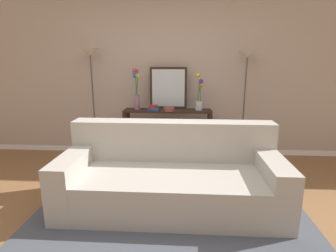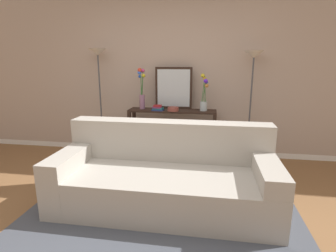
{
  "view_description": "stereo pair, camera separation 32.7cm",
  "coord_description": "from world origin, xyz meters",
  "px_view_note": "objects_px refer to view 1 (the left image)",
  "views": [
    {
      "loc": [
        0.34,
        -2.22,
        1.56
      ],
      "look_at": [
        0.12,
        1.18,
        0.73
      ],
      "focal_mm": 28.54,
      "sensor_mm": 36.0,
      "label": 1
    },
    {
      "loc": [
        0.67,
        -2.19,
        1.56
      ],
      "look_at": [
        0.12,
        1.18,
        0.73
      ],
      "focal_mm": 28.54,
      "sensor_mm": 36.0,
      "label": 2
    }
  ],
  "objects_px": {
    "wall_mirror": "(168,88)",
    "vase_tall_flowers": "(136,91)",
    "floor_lamp_right": "(246,76)",
    "couch": "(171,178)",
    "fruit_bowl": "(169,109)",
    "floor_lamp_left": "(91,73)",
    "book_row_under_console": "(141,154)",
    "console_table": "(168,125)",
    "vase_short_flowers": "(199,97)",
    "book_stack": "(153,108)"
  },
  "relations": [
    {
      "from": "couch",
      "to": "wall_mirror",
      "type": "xyz_separation_m",
      "value": [
        -0.13,
        1.56,
        0.83
      ]
    },
    {
      "from": "floor_lamp_right",
      "to": "console_table",
      "type": "bearing_deg",
      "value": -178.45
    },
    {
      "from": "vase_tall_flowers",
      "to": "vase_short_flowers",
      "type": "distance_m",
      "value": 0.99
    },
    {
      "from": "couch",
      "to": "vase_tall_flowers",
      "type": "distance_m",
      "value": 1.76
    },
    {
      "from": "vase_tall_flowers",
      "to": "book_row_under_console",
      "type": "distance_m",
      "value": 1.05
    },
    {
      "from": "wall_mirror",
      "to": "vase_short_flowers",
      "type": "bearing_deg",
      "value": -13.95
    },
    {
      "from": "floor_lamp_right",
      "to": "fruit_bowl",
      "type": "relative_size",
      "value": 9.8
    },
    {
      "from": "book_row_under_console",
      "to": "floor_lamp_left",
      "type": "bearing_deg",
      "value": 177.57
    },
    {
      "from": "fruit_bowl",
      "to": "book_row_under_console",
      "type": "bearing_deg",
      "value": 168.96
    },
    {
      "from": "vase_tall_flowers",
      "to": "book_row_under_console",
      "type": "xyz_separation_m",
      "value": [
        0.05,
        -0.02,
        -1.05
      ]
    },
    {
      "from": "couch",
      "to": "fruit_bowl",
      "type": "relative_size",
      "value": 13.44
    },
    {
      "from": "couch",
      "to": "book_stack",
      "type": "bearing_deg",
      "value": 104.61
    },
    {
      "from": "couch",
      "to": "fruit_bowl",
      "type": "distance_m",
      "value": 1.44
    },
    {
      "from": "couch",
      "to": "console_table",
      "type": "xyz_separation_m",
      "value": [
        -0.13,
        1.43,
        0.25
      ]
    },
    {
      "from": "floor_lamp_right",
      "to": "vase_tall_flowers",
      "type": "relative_size",
      "value": 2.64
    },
    {
      "from": "console_table",
      "to": "wall_mirror",
      "type": "height_order",
      "value": "wall_mirror"
    },
    {
      "from": "floor_lamp_left",
      "to": "book_row_under_console",
      "type": "relative_size",
      "value": 7.17
    },
    {
      "from": "wall_mirror",
      "to": "vase_tall_flowers",
      "type": "bearing_deg",
      "value": -167.19
    },
    {
      "from": "fruit_bowl",
      "to": "book_stack",
      "type": "height_order",
      "value": "book_stack"
    },
    {
      "from": "vase_short_flowers",
      "to": "book_stack",
      "type": "xyz_separation_m",
      "value": [
        -0.71,
        -0.1,
        -0.17
      ]
    },
    {
      "from": "wall_mirror",
      "to": "book_stack",
      "type": "xyz_separation_m",
      "value": [
        -0.22,
        -0.23,
        -0.29
      ]
    },
    {
      "from": "wall_mirror",
      "to": "fruit_bowl",
      "type": "bearing_deg",
      "value": -83.78
    },
    {
      "from": "book_row_under_console",
      "to": "console_table",
      "type": "bearing_deg",
      "value": 0.0
    },
    {
      "from": "console_table",
      "to": "fruit_bowl",
      "type": "height_order",
      "value": "fruit_bowl"
    },
    {
      "from": "floor_lamp_left",
      "to": "book_row_under_console",
      "type": "xyz_separation_m",
      "value": [
        0.76,
        -0.03,
        -1.32
      ]
    },
    {
      "from": "console_table",
      "to": "floor_lamp_right",
      "type": "height_order",
      "value": "floor_lamp_right"
    },
    {
      "from": "couch",
      "to": "vase_tall_flowers",
      "type": "xyz_separation_m",
      "value": [
        -0.62,
        1.44,
        0.8
      ]
    },
    {
      "from": "floor_lamp_right",
      "to": "book_stack",
      "type": "distance_m",
      "value": 1.49
    },
    {
      "from": "vase_tall_flowers",
      "to": "console_table",
      "type": "bearing_deg",
      "value": -1.95
    },
    {
      "from": "console_table",
      "to": "wall_mirror",
      "type": "distance_m",
      "value": 0.6
    },
    {
      "from": "vase_short_flowers",
      "to": "vase_tall_flowers",
      "type": "bearing_deg",
      "value": 179.44
    },
    {
      "from": "fruit_bowl",
      "to": "wall_mirror",
      "type": "bearing_deg",
      "value": 96.22
    },
    {
      "from": "couch",
      "to": "vase_tall_flowers",
      "type": "height_order",
      "value": "vase_tall_flowers"
    },
    {
      "from": "couch",
      "to": "book_row_under_console",
      "type": "xyz_separation_m",
      "value": [
        -0.57,
        1.43,
        -0.25
      ]
    },
    {
      "from": "floor_lamp_left",
      "to": "floor_lamp_right",
      "type": "relative_size",
      "value": 1.03
    },
    {
      "from": "couch",
      "to": "console_table",
      "type": "height_order",
      "value": "couch"
    },
    {
      "from": "vase_tall_flowers",
      "to": "floor_lamp_right",
      "type": "bearing_deg",
      "value": 0.53
    },
    {
      "from": "wall_mirror",
      "to": "book_stack",
      "type": "distance_m",
      "value": 0.43
    },
    {
      "from": "couch",
      "to": "console_table",
      "type": "bearing_deg",
      "value": 95.27
    },
    {
      "from": "floor_lamp_left",
      "to": "vase_short_flowers",
      "type": "distance_m",
      "value": 1.73
    },
    {
      "from": "fruit_bowl",
      "to": "book_stack",
      "type": "bearing_deg",
      "value": -178.76
    },
    {
      "from": "couch",
      "to": "fruit_bowl",
      "type": "height_order",
      "value": "couch"
    },
    {
      "from": "vase_short_flowers",
      "to": "book_stack",
      "type": "relative_size",
      "value": 3.05
    },
    {
      "from": "book_stack",
      "to": "book_row_under_console",
      "type": "distance_m",
      "value": 0.83
    },
    {
      "from": "console_table",
      "to": "floor_lamp_left",
      "type": "distance_m",
      "value": 1.45
    },
    {
      "from": "console_table",
      "to": "fruit_bowl",
      "type": "relative_size",
      "value": 7.94
    },
    {
      "from": "vase_short_flowers",
      "to": "console_table",
      "type": "bearing_deg",
      "value": -179.17
    },
    {
      "from": "console_table",
      "to": "book_stack",
      "type": "bearing_deg",
      "value": -155.8
    },
    {
      "from": "couch",
      "to": "floor_lamp_left",
      "type": "relative_size",
      "value": 1.34
    },
    {
      "from": "floor_lamp_right",
      "to": "wall_mirror",
      "type": "relative_size",
      "value": 2.59
    }
  ]
}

